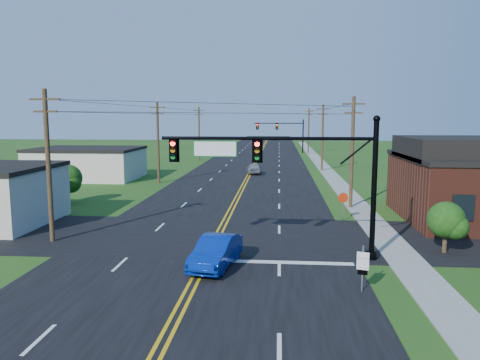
# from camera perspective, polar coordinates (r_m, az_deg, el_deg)

# --- Properties ---
(ground) EXTENTS (260.00, 260.00, 0.00)m
(ground) POSITION_cam_1_polar(r_m,az_deg,el_deg) (18.19, -8.44, -16.42)
(ground) COLOR #1C4814
(ground) RESTS_ON ground
(road_main) EXTENTS (16.00, 220.00, 0.04)m
(road_main) POSITION_cam_1_polar(r_m,az_deg,el_deg) (66.66, 1.35, 1.40)
(road_main) COLOR black
(road_main) RESTS_ON ground
(road_cross) EXTENTS (70.00, 10.00, 0.04)m
(road_cross) POSITION_cam_1_polar(r_m,az_deg,el_deg) (29.36, -3.08, -6.85)
(road_cross) COLOR black
(road_cross) RESTS_ON ground
(sidewalk) EXTENTS (2.00, 160.00, 0.08)m
(sidewalk) POSITION_cam_1_polar(r_m,az_deg,el_deg) (57.00, 11.34, 0.18)
(sidewalk) COLOR gray
(sidewalk) RESTS_ON ground
(signal_mast_main) EXTENTS (11.30, 0.60, 7.48)m
(signal_mast_main) POSITION_cam_1_polar(r_m,az_deg,el_deg) (24.29, 5.73, 1.41)
(signal_mast_main) COLOR black
(signal_mast_main) RESTS_ON ground
(signal_mast_far) EXTENTS (10.98, 0.60, 7.48)m
(signal_mast_far) POSITION_cam_1_polar(r_m,az_deg,el_deg) (96.18, 5.09, 6.03)
(signal_mast_far) COLOR black
(signal_mast_far) RESTS_ON ground
(cream_bldg_far) EXTENTS (12.20, 9.20, 3.70)m
(cream_bldg_far) POSITION_cam_1_polar(r_m,az_deg,el_deg) (59.05, -18.12, 1.98)
(cream_bldg_far) COLOR silver
(cream_bldg_far) RESTS_ON ground
(utility_pole_left_a) EXTENTS (1.80, 0.28, 9.00)m
(utility_pole_left_a) POSITION_cam_1_polar(r_m,az_deg,el_deg) (29.50, -22.33, 1.93)
(utility_pole_left_a) COLOR #362418
(utility_pole_left_a) RESTS_ON ground
(utility_pole_left_b) EXTENTS (1.80, 0.28, 9.00)m
(utility_pole_left_b) POSITION_cam_1_polar(r_m,az_deg,el_deg) (52.93, -9.97, 4.73)
(utility_pole_left_b) COLOR #362418
(utility_pole_left_b) RESTS_ON ground
(utility_pole_left_c) EXTENTS (1.80, 0.28, 9.00)m
(utility_pole_left_c) POSITION_cam_1_polar(r_m,az_deg,el_deg) (79.32, -5.02, 5.80)
(utility_pole_left_c) COLOR #362418
(utility_pole_left_c) RESTS_ON ground
(utility_pole_right_a) EXTENTS (1.80, 0.28, 9.00)m
(utility_pole_right_a) POSITION_cam_1_polar(r_m,az_deg,el_deg) (38.68, 13.52, 3.55)
(utility_pole_right_a) COLOR #362418
(utility_pole_right_a) RESTS_ON ground
(utility_pole_right_b) EXTENTS (1.80, 0.28, 9.00)m
(utility_pole_right_b) POSITION_cam_1_polar(r_m,az_deg,el_deg) (64.46, 10.03, 5.26)
(utility_pole_right_b) COLOR #362418
(utility_pole_right_b) RESTS_ON ground
(utility_pole_right_c) EXTENTS (1.80, 0.28, 9.00)m
(utility_pole_right_c) POSITION_cam_1_polar(r_m,az_deg,el_deg) (94.36, 8.37, 6.06)
(utility_pole_right_c) COLOR #362418
(utility_pole_right_c) RESTS_ON ground
(tree_right_back) EXTENTS (3.00, 3.00, 4.10)m
(tree_right_back) POSITION_cam_1_polar(r_m,az_deg,el_deg) (44.10, 20.63, 0.99)
(tree_right_back) COLOR #362418
(tree_right_back) RESTS_ON ground
(shrub_corner) EXTENTS (2.00, 2.00, 2.86)m
(shrub_corner) POSITION_cam_1_polar(r_m,az_deg,el_deg) (27.77, 23.82, -4.49)
(shrub_corner) COLOR #362418
(shrub_corner) RESTS_ON ground
(tree_left) EXTENTS (2.40, 2.40, 3.37)m
(tree_left) POSITION_cam_1_polar(r_m,az_deg,el_deg) (42.46, -20.25, 0.17)
(tree_left) COLOR #362418
(tree_left) RESTS_ON ground
(blue_car) EXTENTS (2.34, 4.76, 1.50)m
(blue_car) POSITION_cam_1_polar(r_m,az_deg,el_deg) (23.42, -2.94, -8.80)
(blue_car) COLOR #07279A
(blue_car) RESTS_ON ground
(distant_car) EXTENTS (2.23, 4.32, 1.41)m
(distant_car) POSITION_cam_1_polar(r_m,az_deg,el_deg) (60.52, 1.65, 1.40)
(distant_car) COLOR #9E9EA2
(distant_car) RESTS_ON ground
(route_sign) EXTENTS (0.50, 0.17, 2.04)m
(route_sign) POSITION_cam_1_polar(r_m,az_deg,el_deg) (20.70, 14.73, -10.03)
(route_sign) COLOR slate
(route_sign) RESTS_ON ground
(stop_sign) EXTENTS (0.74, 0.10, 2.09)m
(stop_sign) POSITION_cam_1_polar(r_m,az_deg,el_deg) (33.92, 12.46, -2.47)
(stop_sign) COLOR slate
(stop_sign) RESTS_ON ground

